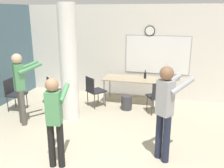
{
  "coord_description": "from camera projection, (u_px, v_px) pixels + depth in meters",
  "views": [
    {
      "loc": [
        1.36,
        -2.46,
        2.61
      ],
      "look_at": [
        -0.05,
        2.78,
        1.01
      ],
      "focal_mm": 40.0,
      "sensor_mm": 36.0,
      "label": 1
    }
  ],
  "objects": [
    {
      "name": "chair_by_left_wall",
      "position": [
        14.0,
        92.0,
        6.69
      ],
      "size": [
        0.47,
        0.47,
        0.87
      ],
      "color": "#232328",
      "rests_on": "ground_plane"
    },
    {
      "name": "folding_table",
      "position": [
        131.0,
        80.0,
        7.24
      ],
      "size": [
        1.55,
        0.74,
        0.73
      ],
      "color": "tan",
      "rests_on": "ground_plane"
    },
    {
      "name": "support_pillar",
      "position": [
        69.0,
        64.0,
        5.94
      ],
      "size": [
        0.42,
        0.42,
        2.8
      ],
      "color": "white",
      "rests_on": "ground_plane"
    },
    {
      "name": "chair_near_pillar",
      "position": [
        54.0,
        90.0,
        6.86
      ],
      "size": [
        0.62,
        0.62,
        0.87
      ],
      "color": "#232328",
      "rests_on": "ground_plane"
    },
    {
      "name": "waste_bin",
      "position": [
        127.0,
        102.0,
        6.83
      ],
      "size": [
        0.3,
        0.3,
        0.39
      ],
      "color": "#38383D",
      "rests_on": "ground_plane"
    },
    {
      "name": "person_playing_side",
      "position": [
        166.0,
        107.0,
        4.29
      ],
      "size": [
        0.64,
        0.7,
        1.74
      ],
      "color": "#1E2338",
      "rests_on": "ground_plane"
    },
    {
      "name": "wall_back",
      "position": [
        133.0,
        52.0,
        7.64
      ],
      "size": [
        8.0,
        0.15,
        2.8
      ],
      "color": "silver",
      "rests_on": "ground_plane"
    },
    {
      "name": "person_playing_front",
      "position": [
        55.0,
        116.0,
        4.13
      ],
      "size": [
        0.43,
        0.62,
        1.59
      ],
      "color": "black",
      "rests_on": "ground_plane"
    },
    {
      "name": "bottle_on_table",
      "position": [
        145.0,
        75.0,
        7.19
      ],
      "size": [
        0.07,
        0.07,
        0.24
      ],
      "color": "black",
      "rests_on": "folding_table"
    },
    {
      "name": "person_watching_back",
      "position": [
        21.0,
        84.0,
        5.74
      ],
      "size": [
        0.64,
        0.66,
        1.7
      ],
      "color": "#514C47",
      "rests_on": "ground_plane"
    },
    {
      "name": "chair_table_left",
      "position": [
        94.0,
        89.0,
        6.94
      ],
      "size": [
        0.62,
        0.62,
        0.87
      ],
      "color": "#232328",
      "rests_on": "ground_plane"
    },
    {
      "name": "chair_table_right",
      "position": [
        157.0,
        95.0,
        6.46
      ],
      "size": [
        0.59,
        0.59,
        0.87
      ],
      "color": "#232328",
      "rests_on": "ground_plane"
    }
  ]
}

